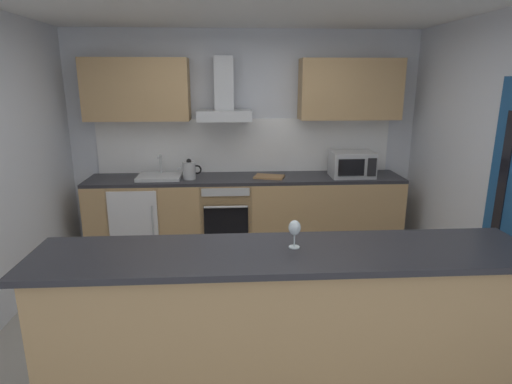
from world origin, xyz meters
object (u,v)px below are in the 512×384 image
range_hood (224,101)px  chopping_board (269,177)px  microwave (352,164)px  sink (160,176)px  refrigerator (139,218)px  kettle (189,170)px  oven (226,213)px  wine_glass (295,229)px

range_hood → chopping_board: range_hood is taller
microwave → sink: microwave is taller
sink → refrigerator: bearing=-177.1°
range_hood → chopping_board: size_ratio=2.12×
sink → kettle: (0.35, -0.04, 0.08)m
oven → microwave: microwave is taller
wine_glass → chopping_board: wine_glass is taller
oven → wine_glass: size_ratio=4.50×
wine_glass → microwave: bearing=66.4°
oven → kettle: 0.69m
sink → kettle: size_ratio=1.73×
range_hood → microwave: bearing=-6.0°
refrigerator → wine_glass: 2.94m
refrigerator → microwave: bearing=-0.6°
oven → kettle: (-0.42, -0.03, 0.55)m
sink → chopping_board: size_ratio=1.47×
wine_glass → chopping_board: 2.42m
kettle → chopping_board: 0.94m
range_hood → chopping_board: (0.52, -0.15, -0.88)m
oven → chopping_board: (0.52, -0.02, 0.45)m
kettle → chopping_board: size_ratio=0.85×
oven → microwave: 1.61m
range_hood → kettle: bearing=-158.7°
chopping_board → oven: bearing=177.4°
oven → sink: size_ratio=1.60×
oven → range_hood: size_ratio=1.11×
microwave → range_hood: size_ratio=0.69×
chopping_board → range_hood: bearing=163.5°
refrigerator → range_hood: (1.05, 0.13, 1.36)m
oven → chopping_board: bearing=-2.6°
oven → sink: 0.90m
oven → refrigerator: size_ratio=0.94×
refrigerator → range_hood: bearing=7.2°
microwave → sink: (-2.27, 0.04, -0.12)m
wine_glass → kettle: bearing=109.9°
refrigerator → sink: sink is taller
oven → wine_glass: (0.45, -2.44, 0.68)m
wine_glass → refrigerator: bearing=121.6°
wine_glass → chopping_board: size_ratio=0.52×
chopping_board → refrigerator: bearing=179.2°
sink → wine_glass: size_ratio=2.81×
oven → kettle: kettle is taller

